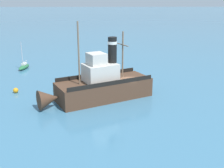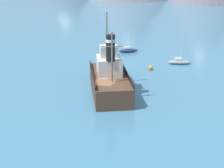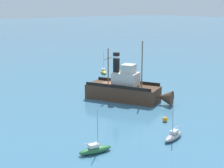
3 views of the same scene
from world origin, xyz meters
name	(u,v)px [view 2 (image 2 of 3)]	position (x,y,z in m)	size (l,w,h in m)	color
ground_plane	(104,101)	(0.00, 0.00, 0.00)	(600.00, 600.00, 0.00)	teal
old_tugboat	(109,78)	(-0.61, 3.36, 1.83)	(9.54, 14.37, 9.90)	#4C3323
sailboat_grey	(179,62)	(5.71, 19.74, 0.43)	(3.96, 2.14, 4.90)	gray
sailboat_navy	(128,50)	(-4.86, 24.78, 0.43)	(3.76, 3.04, 4.90)	navy
mooring_buoy	(151,68)	(2.06, 14.86, 0.35)	(0.71, 0.71, 0.71)	orange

